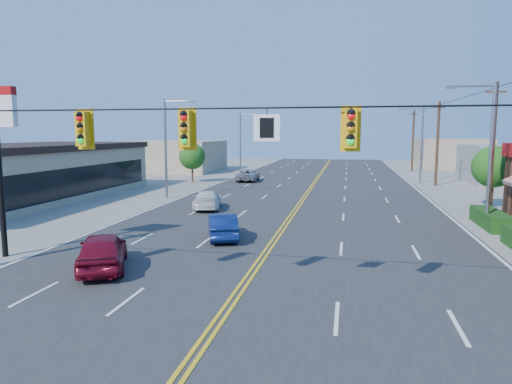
% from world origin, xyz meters
% --- Properties ---
extents(ground, '(160.00, 160.00, 0.00)m').
position_xyz_m(ground, '(0.00, 0.00, 0.00)').
color(ground, gray).
rests_on(ground, ground).
extents(road, '(20.00, 120.00, 0.06)m').
position_xyz_m(road, '(0.00, 20.00, 0.03)').
color(road, '#2D2D30').
rests_on(road, ground).
extents(signal_span, '(24.32, 0.34, 9.00)m').
position_xyz_m(signal_span, '(-0.12, 0.00, 4.89)').
color(signal_span, '#47301E').
rests_on(signal_span, ground).
extents(strip_mall, '(10.40, 26.40, 4.40)m').
position_xyz_m(strip_mall, '(-22.00, 18.00, 2.25)').
color(strip_mall, tan).
rests_on(strip_mall, ground).
extents(streetlight_se, '(2.55, 0.25, 8.00)m').
position_xyz_m(streetlight_se, '(10.79, 14.00, 4.51)').
color(streetlight_se, gray).
rests_on(streetlight_se, ground).
extents(streetlight_ne, '(2.55, 0.25, 8.00)m').
position_xyz_m(streetlight_ne, '(10.79, 38.00, 4.51)').
color(streetlight_ne, gray).
rests_on(streetlight_ne, ground).
extents(streetlight_sw, '(2.55, 0.25, 8.00)m').
position_xyz_m(streetlight_sw, '(-10.79, 22.00, 4.51)').
color(streetlight_sw, gray).
rests_on(streetlight_sw, ground).
extents(streetlight_nw, '(2.55, 0.25, 8.00)m').
position_xyz_m(streetlight_nw, '(-10.79, 48.00, 4.51)').
color(streetlight_nw, gray).
rests_on(streetlight_nw, ground).
extents(utility_pole_near, '(0.28, 0.28, 8.40)m').
position_xyz_m(utility_pole_near, '(12.20, 18.00, 4.20)').
color(utility_pole_near, '#47301E').
rests_on(utility_pole_near, ground).
extents(utility_pole_mid, '(0.28, 0.28, 8.40)m').
position_xyz_m(utility_pole_mid, '(12.20, 36.00, 4.20)').
color(utility_pole_mid, '#47301E').
rests_on(utility_pole_mid, ground).
extents(utility_pole_far, '(0.28, 0.28, 8.40)m').
position_xyz_m(utility_pole_far, '(12.20, 54.00, 4.20)').
color(utility_pole_far, '#47301E').
rests_on(utility_pole_far, ground).
extents(tree_kfc_rear, '(2.94, 2.94, 4.41)m').
position_xyz_m(tree_kfc_rear, '(13.50, 22.00, 2.93)').
color(tree_kfc_rear, '#47301E').
rests_on(tree_kfc_rear, ground).
extents(tree_west, '(2.80, 2.80, 4.20)m').
position_xyz_m(tree_west, '(-13.00, 34.00, 2.79)').
color(tree_west, '#47301E').
rests_on(tree_west, ground).
extents(bld_west_far, '(11.00, 12.00, 4.20)m').
position_xyz_m(bld_west_far, '(-20.00, 48.00, 2.10)').
color(bld_west_far, tan).
rests_on(bld_west_far, ground).
extents(bld_east_far, '(10.00, 10.00, 4.40)m').
position_xyz_m(bld_east_far, '(19.00, 62.00, 2.20)').
color(bld_east_far, tan).
rests_on(bld_east_far, ground).
extents(car_magenta, '(3.37, 4.60, 1.46)m').
position_xyz_m(car_magenta, '(-5.77, 2.98, 0.73)').
color(car_magenta, maroon).
rests_on(car_magenta, ground).
extents(car_blue, '(2.52, 4.08, 1.27)m').
position_xyz_m(car_blue, '(-2.62, 8.92, 0.64)').
color(car_blue, navy).
rests_on(car_blue, ground).
extents(car_white, '(2.74, 4.68, 1.27)m').
position_xyz_m(car_white, '(-6.10, 17.44, 0.64)').
color(car_white, white).
rests_on(car_white, ground).
extents(car_silver, '(2.60, 4.94, 1.33)m').
position_xyz_m(car_silver, '(-7.26, 35.87, 0.66)').
color(car_silver, '#A2A2A7').
rests_on(car_silver, ground).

